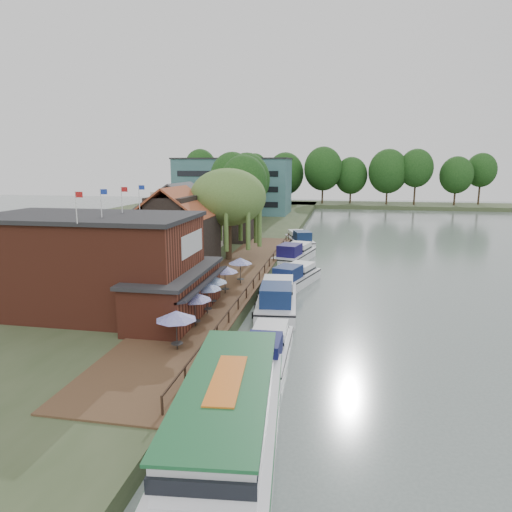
# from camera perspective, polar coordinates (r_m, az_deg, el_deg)

# --- Properties ---
(ground) EXTENTS (260.00, 260.00, 0.00)m
(ground) POSITION_cam_1_polar(r_m,az_deg,el_deg) (33.28, 6.47, -9.48)
(ground) COLOR slate
(ground) RESTS_ON ground
(land_bank) EXTENTS (50.00, 140.00, 1.00)m
(land_bank) POSITION_cam_1_polar(r_m,az_deg,el_deg) (74.27, -15.13, 2.22)
(land_bank) COLOR #384728
(land_bank) RESTS_ON ground
(quay_deck) EXTENTS (6.00, 50.00, 0.10)m
(quay_deck) POSITION_cam_1_polar(r_m,az_deg,el_deg) (43.60, -3.07, -2.93)
(quay_deck) COLOR #47301E
(quay_deck) RESTS_ON land_bank
(quay_rail) EXTENTS (0.20, 49.00, 1.00)m
(quay_rail) POSITION_cam_1_polar(r_m,az_deg,el_deg) (43.43, 0.55, -2.36)
(quay_rail) COLOR black
(quay_rail) RESTS_ON land_bank
(pub) EXTENTS (20.00, 11.00, 7.30)m
(pub) POSITION_cam_1_polar(r_m,az_deg,el_deg) (34.80, -17.13, -1.01)
(pub) COLOR maroon
(pub) RESTS_ON land_bank
(hotel_block) EXTENTS (25.40, 12.40, 12.30)m
(hotel_block) POSITION_cam_1_polar(r_m,az_deg,el_deg) (103.97, -2.84, 8.79)
(hotel_block) COLOR #38666B
(hotel_block) RESTS_ON land_bank
(cottage_a) EXTENTS (8.60, 7.60, 8.50)m
(cottage_a) POSITION_cam_1_polar(r_m,az_deg,el_deg) (48.61, -10.07, 3.44)
(cottage_a) COLOR black
(cottage_a) RESTS_ON land_bank
(cottage_b) EXTENTS (9.60, 8.60, 8.50)m
(cottage_b) POSITION_cam_1_polar(r_m,az_deg,el_deg) (58.95, -9.40, 4.83)
(cottage_b) COLOR beige
(cottage_b) RESTS_ON land_bank
(cottage_c) EXTENTS (7.60, 7.60, 8.50)m
(cottage_c) POSITION_cam_1_polar(r_m,az_deg,el_deg) (66.35, -3.48, 5.68)
(cottage_c) COLOR black
(cottage_c) RESTS_ON land_bank
(willow) EXTENTS (8.60, 8.60, 10.43)m
(willow) POSITION_cam_1_polar(r_m,az_deg,el_deg) (51.90, -3.48, 5.16)
(willow) COLOR #476B2D
(willow) RESTS_ON land_bank
(umbrella_0) EXTENTS (2.43, 2.43, 2.38)m
(umbrella_0) POSITION_cam_1_polar(r_m,az_deg,el_deg) (27.41, -9.90, -9.12)
(umbrella_0) COLOR #1D1B96
(umbrella_0) RESTS_ON quay_deck
(umbrella_1) EXTENTS (2.29, 2.29, 2.38)m
(umbrella_1) POSITION_cam_1_polar(r_m,az_deg,el_deg) (30.99, -7.63, -6.62)
(umbrella_1) COLOR navy
(umbrella_1) RESTS_ON quay_deck
(umbrella_2) EXTENTS (2.18, 2.18, 2.38)m
(umbrella_2) POSITION_cam_1_polar(r_m,az_deg,el_deg) (33.49, -6.14, -5.21)
(umbrella_2) COLOR navy
(umbrella_2) RESTS_ON quay_deck
(umbrella_3) EXTENTS (2.43, 2.43, 2.38)m
(umbrella_3) POSITION_cam_1_polar(r_m,az_deg,el_deg) (35.31, -5.53, -4.32)
(umbrella_3) COLOR navy
(umbrella_3) RESTS_ON quay_deck
(umbrella_4) EXTENTS (2.24, 2.24, 2.38)m
(umbrella_4) POSITION_cam_1_polar(r_m,az_deg,el_deg) (38.57, -3.89, -2.94)
(umbrella_4) COLOR #1E1B97
(umbrella_4) RESTS_ON quay_deck
(umbrella_5) EXTENTS (2.22, 2.22, 2.38)m
(umbrella_5) POSITION_cam_1_polar(r_m,az_deg,el_deg) (41.77, -1.96, -1.81)
(umbrella_5) COLOR navy
(umbrella_5) RESTS_ON quay_deck
(cruiser_0) EXTENTS (3.13, 9.09, 2.15)m
(cruiser_0) POSITION_cam_1_polar(r_m,az_deg,el_deg) (28.12, 1.43, -11.06)
(cruiser_0) COLOR white
(cruiser_0) RESTS_ON ground
(cruiser_1) EXTENTS (4.48, 10.99, 2.63)m
(cruiser_1) POSITION_cam_1_polar(r_m,az_deg,el_deg) (37.57, 2.66, -4.86)
(cruiser_1) COLOR silver
(cruiser_1) RESTS_ON ground
(cruiser_2) EXTENTS (5.61, 9.85, 2.25)m
(cruiser_2) POSITION_cam_1_polar(r_m,az_deg,el_deg) (45.53, 4.89, -2.24)
(cruiser_2) COLOR white
(cruiser_2) RESTS_ON ground
(cruiser_3) EXTENTS (5.43, 10.67, 2.48)m
(cruiser_3) POSITION_cam_1_polar(r_m,az_deg,el_deg) (56.41, 4.86, 0.53)
(cruiser_3) COLOR white
(cruiser_3) RESTS_ON ground
(cruiser_4) EXTENTS (6.04, 10.35, 2.39)m
(cruiser_4) POSITION_cam_1_polar(r_m,az_deg,el_deg) (67.89, 5.46, 2.32)
(cruiser_4) COLOR white
(cruiser_4) RESTS_ON ground
(tour_boat) EXTENTS (5.70, 15.46, 3.30)m
(tour_boat) POSITION_cam_1_polar(r_m,az_deg,el_deg) (19.35, -3.95, -20.29)
(tour_boat) COLOR silver
(tour_boat) RESTS_ON ground
(swan) EXTENTS (0.44, 0.44, 0.44)m
(swan) POSITION_cam_1_polar(r_m,az_deg,el_deg) (24.04, -6.89, -17.53)
(swan) COLOR white
(swan) RESTS_ON ground
(bank_tree_0) EXTENTS (7.55, 7.55, 12.40)m
(bank_tree_0) POSITION_cam_1_polar(r_m,az_deg,el_deg) (74.33, -1.52, 7.81)
(bank_tree_0) COLOR #143811
(bank_tree_0) RESTS_ON land_bank
(bank_tree_1) EXTENTS (8.25, 8.25, 13.12)m
(bank_tree_1) POSITION_cam_1_polar(r_m,az_deg,el_deg) (85.18, -2.94, 8.49)
(bank_tree_1) COLOR #143811
(bank_tree_1) RESTS_ON land_bank
(bank_tree_2) EXTENTS (8.93, 8.93, 13.08)m
(bank_tree_2) POSITION_cam_1_polar(r_m,az_deg,el_deg) (89.10, -1.14, 8.62)
(bank_tree_2) COLOR #143811
(bank_tree_2) RESTS_ON land_bank
(bank_tree_3) EXTENTS (6.19, 6.19, 13.51)m
(bank_tree_3) POSITION_cam_1_polar(r_m,az_deg,el_deg) (112.99, -0.15, 9.31)
(bank_tree_3) COLOR #143811
(bank_tree_3) RESTS_ON land_bank
(bank_tree_4) EXTENTS (8.66, 8.66, 12.54)m
(bank_tree_4) POSITION_cam_1_polar(r_m,az_deg,el_deg) (117.82, 1.40, 9.15)
(bank_tree_4) COLOR #143811
(bank_tree_4) RESTS_ON land_bank
(bank_tree_5) EXTENTS (8.29, 8.29, 11.25)m
(bank_tree_5) POSITION_cam_1_polar(r_m,az_deg,el_deg) (126.16, 1.04, 9.01)
(bank_tree_5) COLOR #143811
(bank_tree_5) RESTS_ON land_bank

